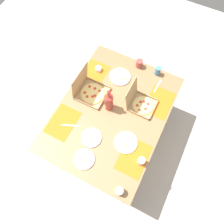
# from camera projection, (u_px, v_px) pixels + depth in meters

# --- Properties ---
(ground_plane) EXTENTS (6.00, 6.00, 0.00)m
(ground_plane) POSITION_uv_depth(u_px,v_px,m) (112.00, 134.00, 2.91)
(ground_plane) COLOR beige
(dining_table) EXTENTS (1.49, 1.11, 0.73)m
(dining_table) POSITION_uv_depth(u_px,v_px,m) (112.00, 116.00, 2.33)
(dining_table) COLOR #3F3328
(dining_table) RESTS_ON ground_plane
(placemat_near_left) EXTENTS (0.36, 0.26, 0.00)m
(placemat_near_left) POSITION_uv_depth(u_px,v_px,m) (134.00, 157.00, 2.04)
(placemat_near_left) COLOR orange
(placemat_near_left) RESTS_ON dining_table
(placemat_near_right) EXTENTS (0.36, 0.26, 0.00)m
(placemat_near_right) POSITION_uv_depth(u_px,v_px,m) (159.00, 102.00, 2.29)
(placemat_near_right) COLOR orange
(placemat_near_right) RESTS_ON dining_table
(placemat_far_left) EXTENTS (0.36, 0.26, 0.00)m
(placemat_far_left) POSITION_uv_depth(u_px,v_px,m) (63.00, 122.00, 2.20)
(placemat_far_left) COLOR orange
(placemat_far_left) RESTS_ON dining_table
(placemat_far_right) EXTENTS (0.36, 0.26, 0.00)m
(placemat_far_right) POSITION_uv_depth(u_px,v_px,m) (94.00, 74.00, 2.44)
(placemat_far_right) COLOR orange
(placemat_far_right) RESTS_ON dining_table
(pizza_box_edge_far) EXTENTS (0.30, 0.31, 0.34)m
(pizza_box_edge_far) POSITION_uv_depth(u_px,v_px,m) (90.00, 91.00, 2.29)
(pizza_box_edge_far) COLOR tan
(pizza_box_edge_far) RESTS_ON dining_table
(pizza_box_corner_right) EXTENTS (0.26, 0.29, 0.29)m
(pizza_box_corner_right) POSITION_uv_depth(u_px,v_px,m) (140.00, 103.00, 2.24)
(pizza_box_corner_right) COLOR tan
(pizza_box_corner_right) RESTS_ON dining_table
(plate_near_right) EXTENTS (0.24, 0.24, 0.03)m
(plate_near_right) POSITION_uv_depth(u_px,v_px,m) (120.00, 77.00, 2.42)
(plate_near_right) COLOR white
(plate_near_right) RESTS_ON dining_table
(plate_far_right) EXTENTS (0.23, 0.23, 0.03)m
(plate_far_right) POSITION_uv_depth(u_px,v_px,m) (126.00, 142.00, 2.10)
(plate_far_right) COLOR white
(plate_far_right) RESTS_ON dining_table
(plate_middle) EXTENTS (0.21, 0.21, 0.02)m
(plate_middle) POSITION_uv_depth(u_px,v_px,m) (91.00, 138.00, 2.12)
(plate_middle) COLOR white
(plate_middle) RESTS_ON dining_table
(plate_near_left) EXTENTS (0.21, 0.21, 0.03)m
(plate_near_left) POSITION_uv_depth(u_px,v_px,m) (84.00, 159.00, 2.03)
(plate_near_left) COLOR white
(plate_near_left) RESTS_ON dining_table
(soda_bottle) EXTENTS (0.09, 0.09, 0.32)m
(soda_bottle) POSITION_uv_depth(u_px,v_px,m) (109.00, 101.00, 2.15)
(soda_bottle) COLOR #B2382D
(soda_bottle) RESTS_ON dining_table
(cup_dark) EXTENTS (0.06, 0.06, 0.11)m
(cup_dark) POSITION_uv_depth(u_px,v_px,m) (158.00, 71.00, 2.40)
(cup_dark) COLOR teal
(cup_dark) RESTS_ON dining_table
(cup_clear_left) EXTENTS (0.07, 0.07, 0.09)m
(cup_clear_left) POSITION_uv_depth(u_px,v_px,m) (119.00, 191.00, 1.88)
(cup_clear_left) COLOR silver
(cup_clear_left) RESTS_ON dining_table
(cup_clear_right) EXTENTS (0.08, 0.08, 0.10)m
(cup_clear_right) POSITION_uv_depth(u_px,v_px,m) (139.00, 64.00, 2.45)
(cup_clear_right) COLOR #BF4742
(cup_clear_right) RESTS_ON dining_table
(cup_spare) EXTENTS (0.07, 0.07, 0.10)m
(cup_spare) POSITION_uv_depth(u_px,v_px,m) (141.00, 161.00, 1.98)
(cup_spare) COLOR silver
(cup_spare) RESTS_ON dining_table
(condiment_bowl) EXTENTS (0.07, 0.07, 0.05)m
(condiment_bowl) POSITION_uv_depth(u_px,v_px,m) (98.00, 69.00, 2.45)
(condiment_bowl) COLOR white
(condiment_bowl) RESTS_ON dining_table
(fork_by_near_right) EXTENTS (0.09, 0.18, 0.00)m
(fork_by_near_right) POSITION_uv_depth(u_px,v_px,m) (70.00, 125.00, 2.18)
(fork_by_near_right) COLOR #B7B7BC
(fork_by_near_right) RESTS_ON dining_table
(fork_by_near_left) EXTENTS (0.19, 0.03, 0.00)m
(fork_by_near_left) POSITION_uv_depth(u_px,v_px,m) (158.00, 86.00, 2.37)
(fork_by_near_left) COLOR #B7B7BC
(fork_by_near_left) RESTS_ON dining_table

